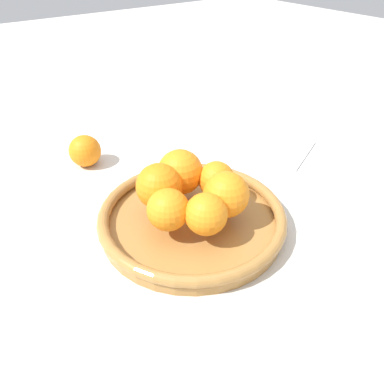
{
  "coord_description": "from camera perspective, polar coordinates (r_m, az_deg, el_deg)",
  "views": [
    {
      "loc": [
        -0.4,
        0.3,
        0.42
      ],
      "look_at": [
        0.0,
        0.0,
        0.07
      ],
      "focal_mm": 35.0,
      "sensor_mm": 36.0,
      "label": 1
    }
  ],
  "objects": [
    {
      "name": "ground_plane",
      "position": [
        0.65,
        -0.0,
        -5.1
      ],
      "size": [
        4.0,
        4.0,
        0.0
      ],
      "primitive_type": "plane",
      "color": "beige"
    },
    {
      "name": "orange_pile",
      "position": [
        0.61,
        -0.26,
        0.32
      ],
      "size": [
        0.19,
        0.18,
        0.08
      ],
      "color": "orange",
      "rests_on": "fruit_bowl"
    },
    {
      "name": "fruit_bowl",
      "position": [
        0.64,
        -0.0,
        -3.89
      ],
      "size": [
        0.32,
        0.32,
        0.04
      ],
      "color": "#A57238",
      "rests_on": "ground_plane"
    },
    {
      "name": "napkin_folded",
      "position": [
        0.91,
        12.49,
        6.7
      ],
      "size": [
        0.2,
        0.2,
        0.01
      ],
      "primitive_type": "cube",
      "rotation": [
        0.0,
        0.0,
        0.41
      ],
      "color": "white",
      "rests_on": "ground_plane"
    },
    {
      "name": "stray_orange",
      "position": [
        0.84,
        -15.99,
        6.04
      ],
      "size": [
        0.07,
        0.07,
        0.07
      ],
      "primitive_type": "sphere",
      "color": "orange",
      "rests_on": "ground_plane"
    }
  ]
}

